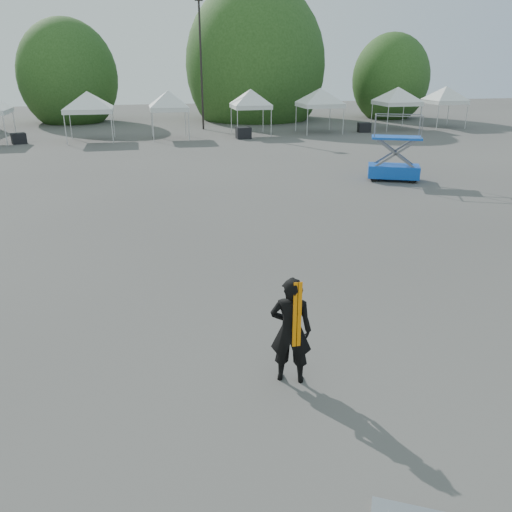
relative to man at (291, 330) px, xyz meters
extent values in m
plane|color=#474442|center=(0.00, 3.05, -0.96)|extent=(120.00, 120.00, 0.00)
cylinder|color=black|center=(3.00, 35.05, 3.79)|extent=(0.16, 0.16, 9.50)
cylinder|color=#382314|center=(-8.00, 43.05, 0.17)|extent=(0.36, 0.36, 2.27)
ellipsoid|color=#224617|center=(-8.00, 43.05, 2.97)|extent=(4.16, 4.16, 4.78)
cylinder|color=#382314|center=(9.00, 42.05, 0.44)|extent=(0.36, 0.36, 2.80)
ellipsoid|color=#224617|center=(9.00, 42.05, 3.88)|extent=(5.12, 5.12, 5.89)
cylinder|color=#382314|center=(22.00, 40.05, 0.09)|extent=(0.36, 0.36, 2.10)
ellipsoid|color=#224617|center=(22.00, 40.05, 2.67)|extent=(3.84, 3.84, 4.42)
cylinder|color=silver|center=(-10.74, 29.20, 0.04)|extent=(0.06, 0.06, 2.00)
cylinder|color=silver|center=(-10.74, 32.14, 0.04)|extent=(0.06, 0.06, 2.00)
cylinder|color=silver|center=(-6.95, 28.80, 0.04)|extent=(0.06, 0.06, 2.00)
cylinder|color=silver|center=(-3.96, 28.80, 0.04)|extent=(0.06, 0.06, 2.00)
cylinder|color=silver|center=(-6.95, 31.79, 0.04)|extent=(0.06, 0.06, 2.00)
cylinder|color=silver|center=(-3.96, 31.79, 0.04)|extent=(0.06, 0.06, 2.00)
cube|color=silver|center=(-5.46, 30.30, 1.12)|extent=(3.19, 3.19, 0.30)
pyramid|color=silver|center=(-5.46, 30.30, 2.37)|extent=(4.51, 4.51, 1.10)
cylinder|color=silver|center=(-1.23, 29.06, 0.04)|extent=(0.06, 0.06, 2.00)
cylinder|color=silver|center=(1.24, 29.06, 0.04)|extent=(0.06, 0.06, 2.00)
cylinder|color=silver|center=(-1.23, 31.53, 0.04)|extent=(0.06, 0.06, 2.00)
cylinder|color=silver|center=(1.24, 31.53, 0.04)|extent=(0.06, 0.06, 2.00)
cube|color=silver|center=(0.00, 30.29, 1.12)|extent=(2.67, 2.67, 0.30)
pyramid|color=silver|center=(0.00, 30.29, 2.37)|extent=(3.77, 3.77, 1.10)
cylinder|color=silver|center=(4.82, 29.59, 0.04)|extent=(0.06, 0.06, 2.00)
cylinder|color=silver|center=(7.35, 29.59, 0.04)|extent=(0.06, 0.06, 2.00)
cylinder|color=silver|center=(4.82, 32.11, 0.04)|extent=(0.06, 0.06, 2.00)
cylinder|color=silver|center=(7.35, 32.11, 0.04)|extent=(0.06, 0.06, 2.00)
cube|color=silver|center=(6.09, 30.85, 1.12)|extent=(2.73, 2.73, 0.30)
pyramid|color=silver|center=(6.09, 30.85, 2.37)|extent=(3.86, 3.86, 1.10)
cylinder|color=silver|center=(10.13, 29.54, 0.04)|extent=(0.06, 0.06, 2.00)
cylinder|color=silver|center=(13.01, 29.54, 0.04)|extent=(0.06, 0.06, 2.00)
cylinder|color=silver|center=(10.13, 32.41, 0.04)|extent=(0.06, 0.06, 2.00)
cylinder|color=silver|center=(13.01, 32.41, 0.04)|extent=(0.06, 0.06, 2.00)
cube|color=silver|center=(11.57, 30.97, 1.12)|extent=(3.07, 3.07, 0.30)
pyramid|color=silver|center=(11.57, 30.97, 2.37)|extent=(4.35, 4.35, 1.10)
cylinder|color=silver|center=(16.87, 29.96, 0.04)|extent=(0.06, 0.06, 2.00)
cylinder|color=silver|center=(19.75, 29.96, 0.04)|extent=(0.06, 0.06, 2.00)
cylinder|color=silver|center=(16.87, 32.83, 0.04)|extent=(0.06, 0.06, 2.00)
cylinder|color=silver|center=(19.75, 32.83, 0.04)|extent=(0.06, 0.06, 2.00)
cube|color=silver|center=(18.31, 31.39, 1.12)|extent=(3.08, 3.08, 0.30)
pyramid|color=silver|center=(18.31, 31.39, 2.37)|extent=(4.35, 4.35, 1.10)
cylinder|color=silver|center=(21.63, 30.57, 0.04)|extent=(0.06, 0.06, 2.00)
cylinder|color=silver|center=(24.28, 30.57, 0.04)|extent=(0.06, 0.06, 2.00)
cylinder|color=silver|center=(21.63, 33.23, 0.04)|extent=(0.06, 0.06, 2.00)
cylinder|color=silver|center=(24.28, 33.23, 0.04)|extent=(0.06, 0.06, 2.00)
cube|color=silver|center=(22.96, 31.90, 1.12)|extent=(2.85, 2.85, 0.30)
pyramid|color=silver|center=(22.96, 31.90, 2.37)|extent=(4.04, 4.04, 1.10)
imported|color=black|center=(0.00, 0.00, 0.00)|extent=(0.82, 0.68, 1.92)
cube|color=orange|center=(0.00, -0.19, 0.38)|extent=(0.15, 0.03, 1.15)
cube|color=#0D28B1|center=(9.18, 14.02, -0.53)|extent=(2.56, 1.99, 0.57)
cube|color=#0D28B1|center=(9.18, 14.02, 1.00)|extent=(2.46, 1.91, 0.10)
cylinder|color=black|center=(8.20, 13.94, -0.79)|extent=(0.37, 0.27, 0.34)
cylinder|color=black|center=(9.77, 13.23, -0.79)|extent=(0.37, 0.27, 0.34)
cylinder|color=black|center=(8.60, 14.81, -0.79)|extent=(0.37, 0.27, 0.34)
cylinder|color=black|center=(10.17, 14.10, -0.79)|extent=(0.37, 0.27, 0.34)
cube|color=black|center=(-10.17, 30.02, -0.61)|extent=(1.09, 0.97, 0.70)
cube|color=black|center=(5.14, 29.01, -0.56)|extent=(1.06, 0.84, 0.80)
cube|color=black|center=(15.14, 30.36, -0.60)|extent=(1.04, 0.86, 0.73)
camera|label=1|loc=(-2.21, -6.99, 4.17)|focal=35.00mm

